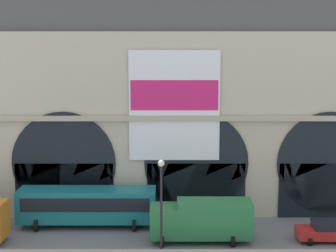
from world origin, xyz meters
The scene contains 6 objects.
ground_plane centered at (0.00, 0.00, 0.00)m, with size 200.00×200.00×0.00m, color slate.
station_building centered at (0.03, 7.76, 9.38)m, with size 46.84×5.92×19.24m.
bus_midwest centered at (-8.89, 2.71, 1.78)m, with size 11.00×3.25×3.10m.
box_truck_center centered at (0.16, -0.57, 1.70)m, with size 7.50×2.91×3.12m.
car_mideast centered at (9.47, -0.56, 0.80)m, with size 4.40×2.22×1.55m.
street_lamp_quayside centered at (-2.83, -3.86, 4.41)m, with size 0.44×0.44×6.90m.
Camera 1 is at (-2.38, -36.14, 13.91)m, focal length 53.45 mm.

